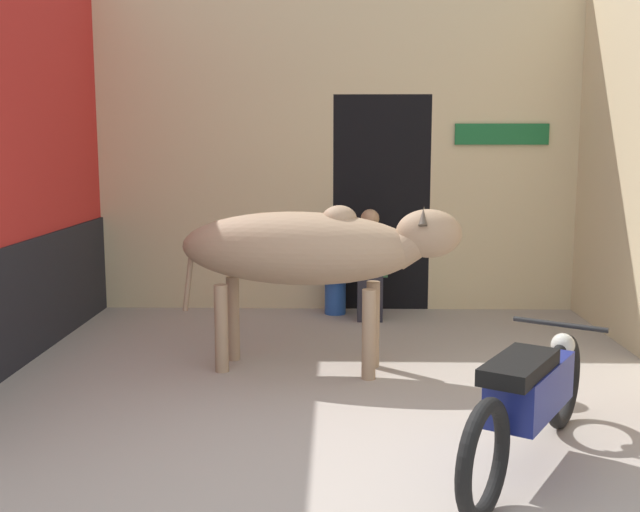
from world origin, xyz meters
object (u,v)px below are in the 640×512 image
shopkeeper_seated (369,262)px  motorcycle_near (529,396)px  cow (310,250)px  plastic_stool (335,294)px

shopkeeper_seated → motorcycle_near: bearing=-78.5°
cow → plastic_stool: (0.19, 2.05, -0.78)m
shopkeeper_seated → plastic_stool: 0.57m
motorcycle_near → plastic_stool: 4.04m
cow → motorcycle_near: (1.30, -1.84, -0.57)m
shopkeeper_seated → plastic_stool: bearing=149.0°
cow → plastic_stool: size_ratio=5.74×
cow → motorcycle_near: size_ratio=1.28×
shopkeeper_seated → plastic_stool: shopkeeper_seated is taller
cow → shopkeeper_seated: bearing=73.1°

